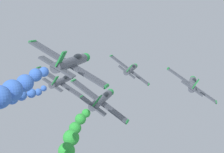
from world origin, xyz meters
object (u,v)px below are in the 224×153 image
at_px(airplane_left_outer, 102,99).
at_px(airplane_high_slot, 71,62).
at_px(airplane_right_inner, 192,84).
at_px(airplane_lead, 131,69).
at_px(airplane_left_inner, 61,81).

xyz_separation_m(airplane_left_outer, airplane_high_slot, (-0.42, -11.37, 6.40)).
bearing_deg(airplane_left_outer, airplane_right_inner, 46.04).
distance_m(airplane_right_inner, airplane_left_outer, 17.24).
bearing_deg(airplane_lead, airplane_left_outer, -89.60).
relative_size(airplane_left_inner, airplane_high_slot, 1.00).
distance_m(airplane_lead, airplane_left_inner, 15.04).
height_order(airplane_right_inner, airplane_left_outer, airplane_right_inner).
distance_m(airplane_left_inner, airplane_left_outer, 16.95).
bearing_deg(airplane_left_inner, airplane_high_slot, -67.37).
height_order(airplane_left_outer, airplane_high_slot, airplane_high_slot).
distance_m(airplane_left_outer, airplane_high_slot, 13.05).
height_order(airplane_left_inner, airplane_left_outer, airplane_left_outer).
relative_size(airplane_lead, airplane_right_inner, 1.00).
relative_size(airplane_left_outer, airplane_high_slot, 1.00).
distance_m(airplane_lead, airplane_right_inner, 16.73).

